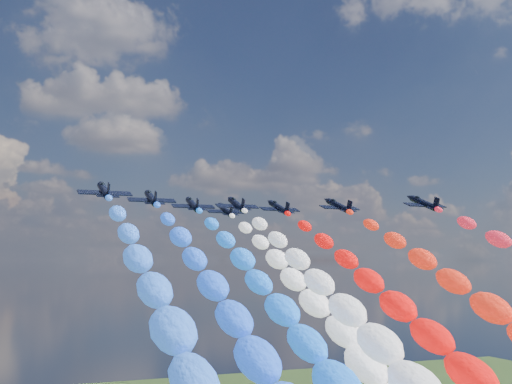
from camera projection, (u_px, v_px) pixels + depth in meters
name	position (u px, v px, depth m)	size (l,w,h in m)	color
jet_0	(104.00, 191.00, 109.98)	(8.79, 11.79, 2.60)	black
jet_1	(151.00, 198.00, 123.14)	(8.79, 11.79, 2.60)	black
jet_2	(193.00, 204.00, 137.02)	(8.79, 11.79, 2.60)	black
trail_2	(322.00, 381.00, 81.25)	(6.54, 111.98, 56.06)	blue
jet_3	(236.00, 204.00, 136.85)	(8.79, 11.79, 2.60)	black
trail_3	(397.00, 382.00, 81.08)	(6.54, 111.98, 56.06)	silver
jet_4	(225.00, 210.00, 151.75)	(8.79, 11.79, 2.60)	black
trail_4	(354.00, 363.00, 95.98)	(6.54, 111.98, 56.06)	white
jet_5	(279.00, 207.00, 145.05)	(8.79, 11.79, 2.60)	black
trail_5	(451.00, 370.00, 89.28)	(6.54, 111.98, 56.06)	#F10C0B
jet_6	(338.00, 206.00, 140.71)	(8.79, 11.79, 2.60)	black
jet_7	(424.00, 203.00, 134.15)	(8.79, 11.79, 2.60)	black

